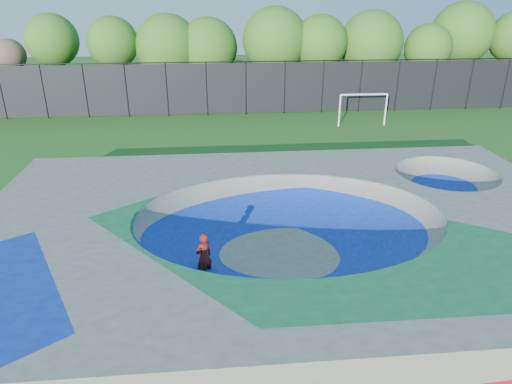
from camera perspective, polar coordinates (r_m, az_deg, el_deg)
The scene contains 7 objects.
ground at distance 16.78m, azimuth 4.04°, elevation -7.40°, with size 120.00×120.00×0.00m, color #225216.
skate_deck at distance 16.41m, azimuth 4.11°, elevation -5.15°, with size 22.00×14.00×1.50m, color gray.
skater at distance 14.91m, azimuth -6.51°, elevation -8.04°, with size 0.61×0.40×1.67m, color #B8200E.
skateboard at distance 15.35m, azimuth -6.37°, elevation -10.62°, with size 0.78×0.22×0.05m, color black.
soccer_goal at distance 33.47m, azimuth 13.28°, elevation 10.71°, with size 3.46×0.12×2.29m.
fence at distance 35.89m, azimuth -1.26°, elevation 12.97°, with size 48.09×0.09×4.04m.
treeline at distance 40.70m, azimuth 2.37°, elevation 18.13°, with size 52.49×7.10×8.19m.
Camera 1 is at (-2.50, -14.21, 8.57)m, focal length 32.00 mm.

